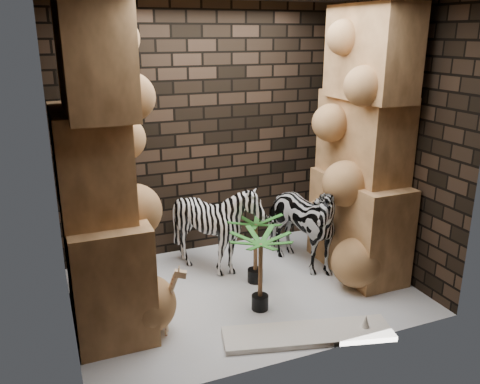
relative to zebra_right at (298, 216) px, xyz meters
name	(u,v)px	position (x,y,z in m)	size (l,w,h in m)	color
floor	(244,290)	(-0.79, -0.30, -0.64)	(3.50, 3.50, 0.00)	silver
wall_back	(204,132)	(-0.79, 0.95, 0.86)	(3.50, 3.50, 0.00)	black
wall_front	(307,190)	(-0.79, -1.55, 0.86)	(3.50, 3.50, 0.00)	black
wall_left	(56,173)	(-2.54, -0.30, 0.86)	(3.00, 3.00, 0.00)	black
wall_right	(389,141)	(0.96, -0.30, 0.86)	(3.00, 3.00, 0.00)	black
rock_pillar_left	(98,169)	(-2.19, -0.30, 0.86)	(0.68, 1.30, 3.00)	tan
rock_pillar_right	(364,143)	(0.63, -0.30, 0.86)	(0.58, 1.25, 3.00)	tan
zebra_right	(298,216)	(0.00, 0.00, 0.00)	(0.58, 1.08, 1.28)	white
zebra_left	(217,231)	(-0.91, 0.23, -0.14)	(0.90, 1.11, 1.01)	white
giraffe_toy	(155,300)	(-1.84, -0.74, -0.29)	(0.36, 0.12, 0.69)	beige
palm_front	(255,249)	(-0.60, -0.16, -0.25)	(0.36, 0.36, 0.78)	#226B1B
palm_back	(260,272)	(-0.79, -0.71, -0.24)	(0.36, 0.36, 0.81)	#226B1B
surfboard	(308,334)	(-0.58, -1.30, -0.61)	(1.55, 0.38, 0.05)	white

